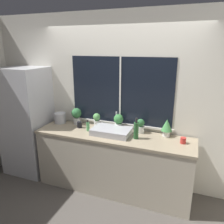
% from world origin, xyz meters
% --- Properties ---
extents(ground_plane, '(14.00, 14.00, 0.00)m').
position_xyz_m(ground_plane, '(0.00, 0.00, 0.00)').
color(ground_plane, '#4C4742').
extents(wall_back, '(8.00, 0.09, 2.70)m').
position_xyz_m(wall_back, '(0.00, 0.65, 1.35)').
color(wall_back, silver).
rests_on(wall_back, ground_plane).
extents(wall_left, '(0.06, 7.00, 2.70)m').
position_xyz_m(wall_left, '(-2.27, 1.50, 1.35)').
color(wall_left, silver).
rests_on(wall_left, ground_plane).
extents(counter, '(2.39, 0.61, 0.93)m').
position_xyz_m(counter, '(0.00, 0.29, 0.47)').
color(counter, '#B2A893').
rests_on(counter, ground_plane).
extents(refrigerator, '(0.75, 0.70, 1.86)m').
position_xyz_m(refrigerator, '(-1.62, 0.33, 0.93)').
color(refrigerator, '#B7B7BC').
rests_on(refrigerator, ground_plane).
extents(sink, '(0.57, 0.42, 0.29)m').
position_xyz_m(sink, '(-0.03, 0.31, 0.98)').
color(sink, '#ADADB2').
rests_on(sink, counter).
extents(potted_plant_far_left, '(0.17, 0.17, 0.28)m').
position_xyz_m(potted_plant_far_left, '(-0.73, 0.51, 1.09)').
color(potted_plant_far_left, white).
rests_on(potted_plant_far_left, counter).
extents(potted_plant_left, '(0.12, 0.12, 0.22)m').
position_xyz_m(potted_plant_left, '(-0.36, 0.51, 1.05)').
color(potted_plant_left, white).
rests_on(potted_plant_left, counter).
extents(potted_plant_center, '(0.15, 0.15, 0.25)m').
position_xyz_m(potted_plant_center, '(0.01, 0.51, 1.07)').
color(potted_plant_center, white).
rests_on(potted_plant_center, counter).
extents(potted_plant_right, '(0.12, 0.12, 0.22)m').
position_xyz_m(potted_plant_right, '(0.36, 0.51, 1.04)').
color(potted_plant_right, white).
rests_on(potted_plant_right, counter).
extents(potted_plant_far_right, '(0.16, 0.16, 0.26)m').
position_xyz_m(potted_plant_far_right, '(0.75, 0.51, 1.08)').
color(potted_plant_far_right, white).
rests_on(potted_plant_far_right, counter).
extents(soap_bottle, '(0.05, 0.05, 0.18)m').
position_xyz_m(soap_bottle, '(-0.41, 0.30, 1.00)').
color(soap_bottle, '#519E5B').
rests_on(soap_bottle, counter).
extents(bottle_tall, '(0.07, 0.07, 0.31)m').
position_xyz_m(bottle_tall, '(0.36, 0.27, 1.06)').
color(bottle_tall, '#235128').
rests_on(bottle_tall, counter).
extents(mug_red, '(0.07, 0.07, 0.08)m').
position_xyz_m(mug_red, '(1.00, 0.34, 0.97)').
color(mug_red, '#B72D28').
rests_on(mug_red, counter).
extents(mug_black, '(0.08, 0.08, 0.10)m').
position_xyz_m(mug_black, '(-0.60, 0.37, 0.98)').
color(mug_black, black).
rests_on(mug_black, counter).
extents(kettle, '(0.19, 0.19, 0.19)m').
position_xyz_m(kettle, '(-1.03, 0.46, 1.02)').
color(kettle, '#B2B2B7').
rests_on(kettle, counter).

